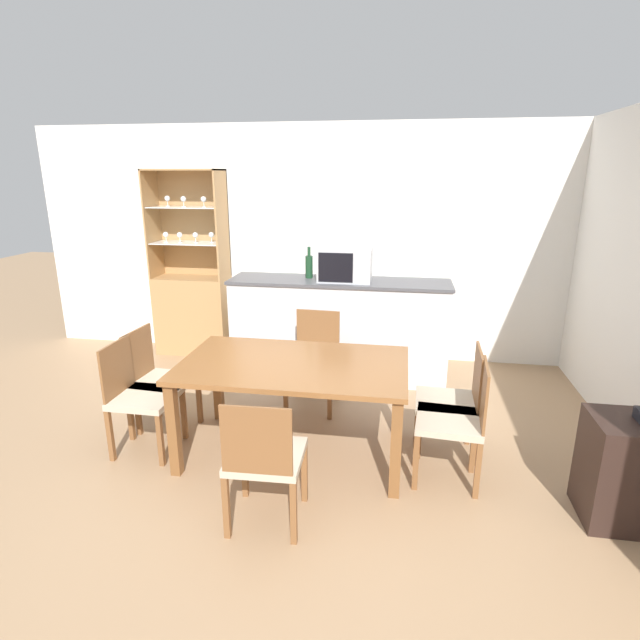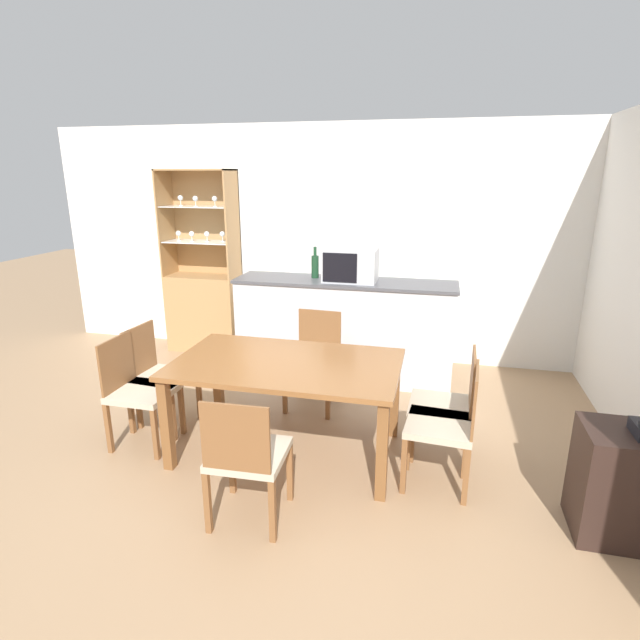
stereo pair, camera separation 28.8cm
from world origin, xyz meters
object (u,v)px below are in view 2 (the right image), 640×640
at_px(dining_chair_side_right_near, 446,425).
at_px(microwave, 350,265).
at_px(display_cabinet, 205,300).
at_px(dining_table, 287,373).
at_px(dining_chair_side_right_far, 446,405).
at_px(dining_chair_head_far, 314,359).
at_px(side_cabinet, 633,485).
at_px(dining_chair_head_near, 247,456).
at_px(dining_chair_side_left_far, 159,376).
at_px(dining_chair_side_left_near, 138,391).
at_px(wine_bottle, 315,266).

bearing_deg(dining_chair_side_right_near, microwave, 34.28).
height_order(display_cabinet, dining_table, display_cabinet).
distance_m(dining_chair_side_right_far, dining_chair_head_far, 1.32).
relative_size(display_cabinet, side_cabinet, 3.13).
height_order(dining_chair_side_right_far, side_cabinet, dining_chair_side_right_far).
relative_size(display_cabinet, microwave, 4.04).
bearing_deg(display_cabinet, dining_chair_head_near, -59.86).
height_order(dining_chair_side_right_near, dining_chair_side_left_far, same).
bearing_deg(dining_chair_side_right_near, dining_chair_side_left_far, 87.06).
xyz_separation_m(dining_chair_head_near, microwave, (0.19, 2.33, 0.74)).
xyz_separation_m(dining_chair_side_right_far, dining_chair_head_far, (-1.14, 0.67, 0.00)).
xyz_separation_m(dining_chair_side_left_near, dining_chair_side_left_far, (0.00, 0.29, 0.00)).
height_order(dining_chair_side_left_far, side_cabinet, dining_chair_side_left_far).
bearing_deg(dining_chair_side_left_far, dining_table, 86.94).
bearing_deg(dining_chair_side_left_near, wine_bottle, 151.26).
height_order(dining_chair_side_right_far, dining_chair_side_left_far, same).
distance_m(dining_table, dining_chair_side_right_far, 1.17).
height_order(dining_chair_side_right_far, dining_chair_head_near, same).
bearing_deg(wine_bottle, microwave, -11.11).
distance_m(display_cabinet, side_cabinet, 4.52).
height_order(dining_chair_side_left_near, dining_chair_head_near, same).
bearing_deg(dining_chair_head_far, dining_chair_head_near, 93.27).
relative_size(dining_table, dining_chair_side_right_far, 1.92).
bearing_deg(dining_chair_head_near, microwave, 83.15).
xyz_separation_m(dining_chair_side_right_near, side_cabinet, (1.04, -0.27, -0.11)).
relative_size(dining_table, dining_chair_side_right_near, 1.92).
bearing_deg(microwave, dining_table, -97.13).
distance_m(dining_chair_side_right_near, wine_bottle, 2.30).
bearing_deg(dining_chair_side_right_near, side_cabinet, -100.32).
height_order(display_cabinet, side_cabinet, display_cabinet).
distance_m(dining_chair_side_right_near, dining_chair_side_left_far, 2.31).
bearing_deg(side_cabinet, dining_chair_side_right_far, 151.37).
height_order(dining_chair_side_right_far, dining_chair_head_far, same).
bearing_deg(dining_table, dining_chair_side_left_near, -172.79).
bearing_deg(dining_chair_head_near, display_cabinet, 117.90).
distance_m(dining_chair_head_near, side_cabinet, 2.22).
relative_size(dining_chair_head_near, microwave, 1.65).
bearing_deg(wine_bottle, side_cabinet, -40.40).
bearing_deg(wine_bottle, dining_chair_head_far, -76.51).
height_order(dining_chair_side_left_near, dining_chair_head_far, same).
bearing_deg(dining_chair_side_left_far, dining_chair_head_far, 124.43).
bearing_deg(microwave, wine_bottle, 168.89).
xyz_separation_m(dining_table, side_cabinet, (2.18, -0.42, -0.30)).
bearing_deg(dining_chair_head_far, dining_table, 93.11).
xyz_separation_m(display_cabinet, dining_chair_head_near, (1.63, -2.81, -0.16)).
distance_m(display_cabinet, dining_chair_head_far, 2.02).
bearing_deg(dining_chair_side_left_near, display_cabinet, -167.03).
distance_m(microwave, side_cabinet, 2.90).
height_order(display_cabinet, dining_chair_head_near, display_cabinet).
relative_size(dining_table, microwave, 3.18).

